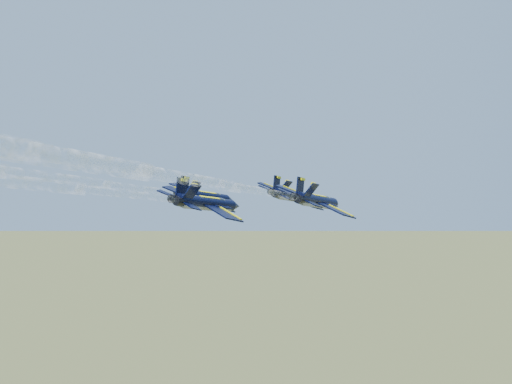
% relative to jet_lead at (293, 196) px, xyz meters
% --- Properties ---
extents(jet_lead, '(12.56, 18.08, 5.66)m').
position_rel_jet_lead_xyz_m(jet_lead, '(0.00, 0.00, 0.00)').
color(jet_lead, black).
extents(jet_left, '(12.56, 18.08, 5.66)m').
position_rel_jet_lead_xyz_m(jet_left, '(-14.48, -7.94, 0.00)').
color(jet_left, black).
extents(jet_right, '(12.56, 18.08, 5.66)m').
position_rel_jet_lead_xyz_m(jet_right, '(6.20, -16.41, 0.00)').
color(jet_right, black).
extents(jet_slot, '(12.56, 18.08, 5.66)m').
position_rel_jet_lead_xyz_m(jet_slot, '(-9.14, -25.26, 0.00)').
color(jet_slot, black).
extents(smoke_trail_lead, '(23.56, 66.63, 2.87)m').
position_rel_jet_lead_xyz_m(smoke_trail_lead, '(-16.47, -50.34, 0.04)').
color(smoke_trail_lead, white).
extents(smoke_trail_right, '(23.56, 66.63, 2.87)m').
position_rel_jet_lead_xyz_m(smoke_trail_right, '(-10.27, -66.76, 0.04)').
color(smoke_trail_right, white).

